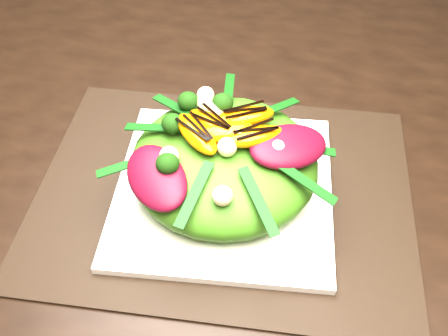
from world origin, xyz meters
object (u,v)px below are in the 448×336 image
(salad_bowl, at_px, (224,181))
(orange_segment, at_px, (230,125))
(lettuce_mound, at_px, (224,162))
(dining_table, at_px, (287,119))
(plate_base, at_px, (224,189))
(placemat, at_px, (224,192))

(salad_bowl, bearing_deg, orange_segment, 81.53)
(lettuce_mound, bearing_deg, dining_table, 75.16)
(plate_base, distance_m, salad_bowl, 0.01)
(dining_table, bearing_deg, orange_segment, -105.47)
(salad_bowl, distance_m, lettuce_mound, 0.03)
(salad_bowl, bearing_deg, dining_table, 75.16)
(orange_segment, bearing_deg, placemat, -98.47)
(salad_bowl, bearing_deg, plate_base, 0.00)
(placemat, relative_size, lettuce_mound, 2.09)
(plate_base, relative_size, lettuce_mound, 1.19)
(placemat, bearing_deg, dining_table, 75.16)
(plate_base, xyz_separation_m, orange_segment, (0.00, 0.02, 0.09))
(placemat, bearing_deg, lettuce_mound, 180.00)
(salad_bowl, bearing_deg, placemat, 0.00)
(plate_base, height_order, lettuce_mound, lettuce_mound)
(placemat, bearing_deg, plate_base, 180.00)
(plate_base, bearing_deg, lettuce_mound, 0.00)
(salad_bowl, distance_m, orange_segment, 0.08)
(dining_table, distance_m, salad_bowl, 0.19)
(dining_table, xyz_separation_m, salad_bowl, (-0.05, -0.17, 0.04))
(plate_base, bearing_deg, placemat, 0.00)
(orange_segment, bearing_deg, dining_table, 74.53)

